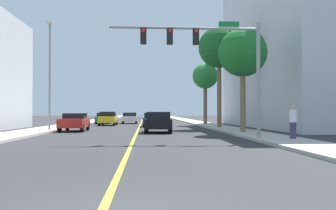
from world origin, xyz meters
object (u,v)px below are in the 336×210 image
at_px(car_white, 130,118).
at_px(pedestrian, 293,122).
at_px(palm_mid, 219,48).
at_px(car_yellow, 108,118).
at_px(traffic_signal_mast, 209,51).
at_px(car_green, 104,118).
at_px(street_lamp, 50,70).
at_px(car_red, 75,122).
at_px(palm_far, 205,77).
at_px(palm_near, 243,53).
at_px(car_black, 158,122).
at_px(car_blue, 153,119).

xyz_separation_m(car_white, pedestrian, (9.65, -28.75, 0.26)).
distance_m(palm_mid, car_yellow, 15.15).
bearing_deg(traffic_signal_mast, car_green, 107.52).
xyz_separation_m(street_lamp, car_yellow, (3.18, 12.37, -3.97)).
bearing_deg(palm_mid, car_red, -163.60).
height_order(car_white, pedestrian, pedestrian).
distance_m(traffic_signal_mast, palm_far, 21.24).
distance_m(street_lamp, palm_mid, 14.83).
distance_m(traffic_signal_mast, palm_near, 6.59).
bearing_deg(street_lamp, car_red, 14.34).
relative_size(traffic_signal_mast, car_black, 2.00).
xyz_separation_m(traffic_signal_mast, car_black, (-2.43, 7.50, -3.93)).
distance_m(palm_near, pedestrian, 7.84).
bearing_deg(pedestrian, traffic_signal_mast, -47.84).
xyz_separation_m(street_lamp, palm_near, (14.07, -3.62, 0.81)).
bearing_deg(car_yellow, street_lamp, -103.82).
height_order(palm_far, car_red, palm_far).
bearing_deg(car_white, traffic_signal_mast, -81.29).
height_order(street_lamp, car_white, street_lamp).
xyz_separation_m(palm_far, car_white, (-8.77, 7.08, -4.70)).
height_order(street_lamp, pedestrian, street_lamp).
height_order(car_blue, pedestrian, pedestrian).
relative_size(palm_near, car_blue, 1.61).
xyz_separation_m(car_black, car_yellow, (-5.12, 14.10, -0.01)).
xyz_separation_m(street_lamp, car_black, (8.30, -1.73, -3.97)).
relative_size(palm_far, car_green, 1.68).
distance_m(palm_far, car_black, 15.37).
bearing_deg(palm_mid, car_blue, 140.44).
relative_size(street_lamp, palm_mid, 0.92).
bearing_deg(car_blue, car_black, -86.89).
bearing_deg(palm_far, car_red, -137.34).
xyz_separation_m(palm_far, car_yellow, (-10.88, 0.63, -4.67)).
bearing_deg(car_red, palm_far, -137.70).
bearing_deg(car_yellow, car_black, -69.45).
relative_size(car_blue, pedestrian, 2.59).
xyz_separation_m(palm_mid, palm_far, (0.02, 7.68, -1.87)).
height_order(car_yellow, pedestrian, pedestrian).
relative_size(car_green, car_white, 0.95).
bearing_deg(palm_far, car_black, -113.13).
xyz_separation_m(traffic_signal_mast, palm_far, (3.33, 20.97, 0.73)).
relative_size(palm_far, car_blue, 1.54).
relative_size(car_white, pedestrian, 2.52).
distance_m(palm_far, car_white, 12.22).
distance_m(palm_near, car_yellow, 19.93).
height_order(street_lamp, car_green, street_lamp).
bearing_deg(car_blue, palm_near, -62.54).
bearing_deg(car_yellow, car_red, -95.92).
bearing_deg(street_lamp, pedestrian, -33.63).
xyz_separation_m(palm_mid, car_black, (-5.73, -5.79, -6.53)).
height_order(car_green, car_blue, car_blue).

